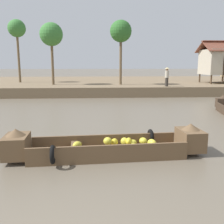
% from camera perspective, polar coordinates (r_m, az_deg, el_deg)
% --- Properties ---
extents(ground_plane, '(300.00, 300.00, 0.00)m').
position_cam_1_polar(ground_plane, '(12.17, -7.30, -2.59)').
color(ground_plane, '#665B4C').
extents(riverbank_strip, '(160.00, 20.00, 0.86)m').
position_cam_1_polar(riverbank_strip, '(31.21, -5.09, 6.26)').
color(riverbank_strip, '#756047').
rests_on(riverbank_strip, ground).
extents(banana_boat, '(5.97, 2.05, 0.95)m').
position_cam_1_polar(banana_boat, '(7.80, -0.91, -7.59)').
color(banana_boat, brown).
rests_on(banana_boat, ground).
extents(stilt_house_left, '(3.91, 3.71, 4.27)m').
position_cam_1_polar(stilt_house_left, '(28.82, 22.87, 10.36)').
color(stilt_house_left, '#4C3826').
rests_on(stilt_house_left, riverbank_strip).
extents(palm_tree_near, '(2.13, 2.13, 5.70)m').
position_cam_1_polar(palm_tree_near, '(25.24, -13.39, 16.38)').
color(palm_tree_near, brown).
rests_on(palm_tree_near, riverbank_strip).
extents(palm_tree_mid, '(1.81, 1.81, 6.48)m').
position_cam_1_polar(palm_tree_mid, '(29.50, -20.47, 16.82)').
color(palm_tree_mid, brown).
rests_on(palm_tree_mid, riverbank_strip).
extents(palm_tree_far, '(2.01, 2.01, 5.92)m').
position_cam_1_polar(palm_tree_far, '(24.71, 1.98, 17.40)').
color(palm_tree_far, brown).
rests_on(palm_tree_far, riverbank_strip).
extents(vendor_person, '(0.44, 0.44, 1.66)m').
position_cam_1_polar(vendor_person, '(22.93, 12.14, 7.91)').
color(vendor_person, '#332D28').
rests_on(vendor_person, riverbank_strip).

